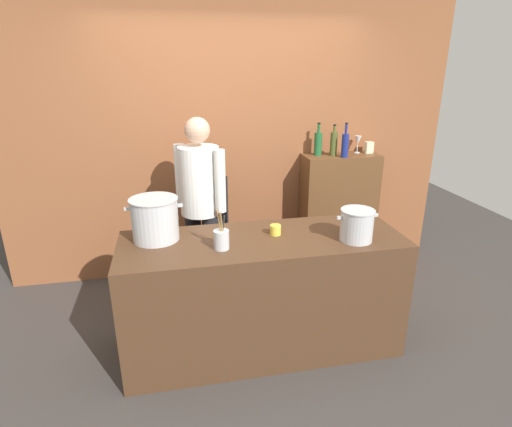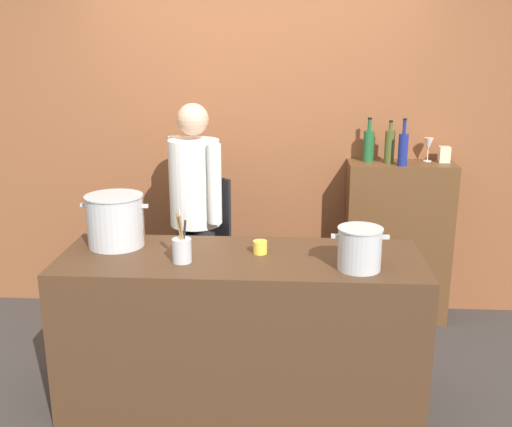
% 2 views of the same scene
% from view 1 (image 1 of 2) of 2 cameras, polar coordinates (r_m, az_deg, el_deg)
% --- Properties ---
extents(ground_plane, '(8.00, 8.00, 0.00)m').
position_cam_1_polar(ground_plane, '(3.39, 0.86, -17.55)').
color(ground_plane, '#383330').
extents(brick_back_panel, '(4.40, 0.10, 3.00)m').
position_cam_1_polar(brick_back_panel, '(4.10, -3.36, 12.08)').
color(brick_back_panel, brown).
rests_on(brick_back_panel, ground_plane).
extents(prep_counter, '(2.01, 0.70, 0.90)m').
position_cam_1_polar(prep_counter, '(3.13, 0.91, -11.03)').
color(prep_counter, '#472D1C').
rests_on(prep_counter, ground_plane).
extents(bar_cabinet, '(0.76, 0.32, 1.20)m').
position_cam_1_polar(bar_cabinet, '(4.40, 11.15, 0.24)').
color(bar_cabinet, brown).
rests_on(bar_cabinet, ground_plane).
extents(chef, '(0.44, 0.44, 1.66)m').
position_cam_1_polar(chef, '(3.59, -7.60, 1.96)').
color(chef, black).
rests_on(chef, ground_plane).
extents(stockpot_large, '(0.39, 0.33, 0.30)m').
position_cam_1_polar(stockpot_large, '(2.94, -13.75, -0.76)').
color(stockpot_large, '#B7BABF').
rests_on(stockpot_large, prep_counter).
extents(stockpot_small, '(0.30, 0.23, 0.22)m').
position_cam_1_polar(stockpot_small, '(2.94, 13.70, -1.56)').
color(stockpot_small, '#B7BABF').
rests_on(stockpot_small, prep_counter).
extents(utensil_crock, '(0.10, 0.10, 0.29)m').
position_cam_1_polar(utensil_crock, '(2.75, -4.78, -3.47)').
color(utensil_crock, '#B7BABF').
rests_on(utensil_crock, prep_counter).
extents(butter_jar, '(0.08, 0.08, 0.07)m').
position_cam_1_polar(butter_jar, '(2.98, 2.70, -2.27)').
color(butter_jar, yellow).
rests_on(butter_jar, prep_counter).
extents(wine_bottle_cobalt, '(0.07, 0.07, 0.33)m').
position_cam_1_polar(wine_bottle_cobalt, '(4.11, 12.16, 9.23)').
color(wine_bottle_cobalt, navy).
rests_on(wine_bottle_cobalt, bar_cabinet).
extents(wine_bottle_olive, '(0.07, 0.07, 0.30)m').
position_cam_1_polar(wine_bottle_olive, '(4.17, 10.64, 9.47)').
color(wine_bottle_olive, '#475123').
rests_on(wine_bottle_olive, bar_cabinet).
extents(wine_bottle_green, '(0.08, 0.08, 0.32)m').
position_cam_1_polar(wine_bottle_green, '(4.16, 8.54, 9.55)').
color(wine_bottle_green, '#1E592D').
rests_on(wine_bottle_green, bar_cabinet).
extents(wine_glass_tall, '(0.07, 0.07, 0.17)m').
position_cam_1_polar(wine_glass_tall, '(4.36, 13.84, 9.68)').
color(wine_glass_tall, silver).
rests_on(wine_glass_tall, bar_cabinet).
extents(spice_tin_cream, '(0.08, 0.08, 0.11)m').
position_cam_1_polar(spice_tin_cream, '(4.39, 15.25, 8.79)').
color(spice_tin_cream, beige).
rests_on(spice_tin_cream, bar_cabinet).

